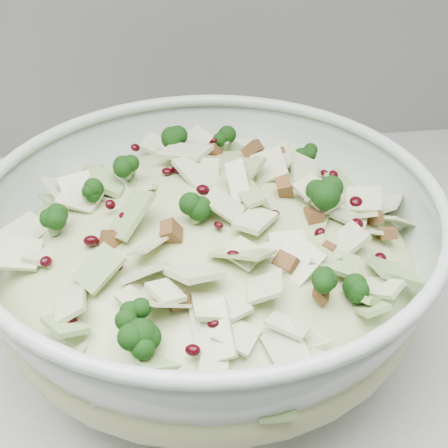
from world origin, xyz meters
The scene contains 2 objects.
mixing_bowl centered at (-0.65, 1.60, 0.98)m, with size 0.51×0.51×0.16m.
salad centered at (-0.65, 1.60, 1.01)m, with size 0.39×0.39×0.16m.
Camera 1 is at (-0.70, 1.18, 1.34)m, focal length 50.00 mm.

